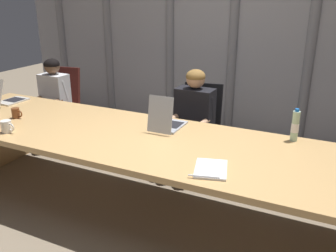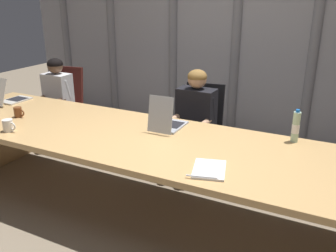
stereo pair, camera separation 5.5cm
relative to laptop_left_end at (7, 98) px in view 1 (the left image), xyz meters
name	(u,v)px [view 1 (the left image)]	position (x,y,z in m)	size (l,w,h in m)	color
ground_plane	(157,213)	(2.00, -0.24, -0.79)	(13.13, 13.13, 0.00)	#7F705B
conference_table	(156,153)	(2.00, -0.24, -0.18)	(4.70, 1.16, 0.73)	tan
curtain_backdrop	(233,19)	(2.00, 1.93, 0.81)	(6.56, 0.17, 3.18)	#9999A0
laptop_left_end	(7,98)	(0.00, 0.00, 0.00)	(0.23, 0.43, 0.30)	beige
laptop_left_mid	(167,122)	(1.98, 0.03, 0.01)	(0.23, 0.40, 0.34)	#A8ADB7
office_chair_left_end	(61,114)	(0.01, 0.81, -0.43)	(0.60, 0.61, 0.97)	#511E19
office_chair_left_mid	(199,139)	(2.01, 0.80, -0.44)	(0.60, 0.61, 0.95)	black
person_left_end	(50,97)	(0.01, 0.64, -0.15)	(0.37, 0.55, 1.12)	silver
person_left_mid	(192,117)	(1.97, 0.65, -0.13)	(0.43, 0.56, 1.15)	black
water_bottle_primary	(295,126)	(3.05, 0.23, 0.07)	(0.06, 0.06, 0.28)	#ADD1B2
coffee_mug_near	(7,127)	(0.73, -0.66, 0.00)	(0.14, 0.09, 0.11)	white
coffee_mug_far	(16,113)	(0.49, -0.33, -0.01)	(0.12, 0.08, 0.10)	brown
spiral_notepad	(211,169)	(2.60, -0.58, -0.05)	(0.29, 0.35, 0.03)	silver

